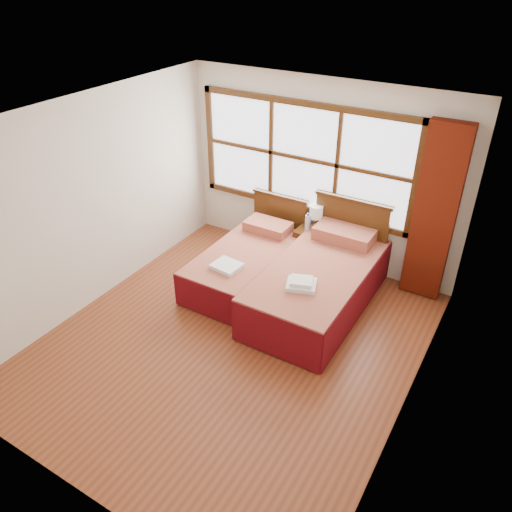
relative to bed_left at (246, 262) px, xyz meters
The scene contains 15 objects.
floor 1.35m from the bed_left, 65.35° to the right, with size 4.50×4.50×0.00m, color brown.
ceiling 2.67m from the bed_left, 65.35° to the right, with size 4.50×4.50×0.00m, color white.
wall_back 1.57m from the bed_left, 62.38° to the left, with size 4.00×4.00×0.00m, color silver.
wall_left 2.14m from the bed_left, 140.42° to the right, with size 4.50×4.50×0.00m, color silver.
wall_right 3.00m from the bed_left, 25.18° to the right, with size 4.50×4.50×0.00m, color silver.
window 1.61m from the bed_left, 73.50° to the left, with size 3.16×0.06×1.56m.
curtain 2.50m from the bed_left, 22.97° to the left, with size 0.50×0.16×2.30m, color #5B1709.
bed_left is the anchor object (origin of this frame).
bed_right 1.10m from the bed_left, ahead, with size 1.14×2.22×1.12m.
nightstand 0.99m from the bed_left, 53.21° to the left, with size 0.43×0.42×0.57m.
towels_left 0.58m from the bed_left, 86.05° to the right, with size 0.37×0.34×0.05m.
towels_right 1.28m from the bed_left, 26.76° to the right, with size 0.42×0.39×0.10m.
lamp 1.19m from the bed_left, 54.95° to the left, with size 0.18×0.18×0.35m.
bottle_near 1.03m from the bed_left, 55.28° to the left, with size 0.06×0.06×0.22m.
bottle_far 1.01m from the bed_left, 54.48° to the left, with size 0.07×0.07×0.27m.
Camera 1 is at (2.52, -3.68, 3.93)m, focal length 35.00 mm.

